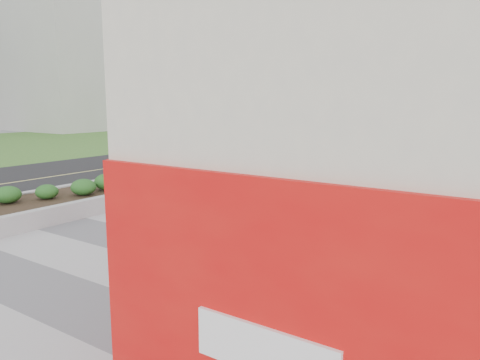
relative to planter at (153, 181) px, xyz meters
The scene contains 11 objects.
ground 8.91m from the planter, 51.84° to the right, with size 160.00×160.00×0.00m, color gray.
walkway 6.81m from the planter, 36.03° to the right, with size 8.00×36.00×0.01m, color #A8A8AD.
planter is the anchor object (origin of this frame).
street 6.51m from the planter, behind, with size 10.00×40.00×0.00m, color black.
traffic_signal_near 10.90m from the planter, 99.35° to the left, with size 0.33×0.28×4.20m.
traffic_signal_far 15.00m from the planter, 137.54° to the left, with size 0.33×0.28×4.20m.
distant_bldg_west_a 46.92m from the planter, 149.79° to the left, with size 18.00×12.00×22.00m, color #ADAAA3.
distant_bldg_north_l 48.95m from the planter, 89.40° to the left, with size 16.00×12.00×20.00m, color #ADAAA3.
manhole_cover 7.22m from the planter, 33.69° to the right, with size 0.44×0.44×0.01m, color #595654.
skateboarder 7.13m from the planter, 33.49° to the left, with size 0.46×0.75×1.36m.
car_silver 7.63m from the planter, 137.08° to the left, with size 1.52×4.37×1.44m, color #A3A4AA.
Camera 1 is at (7.92, -6.24, 3.62)m, focal length 35.00 mm.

